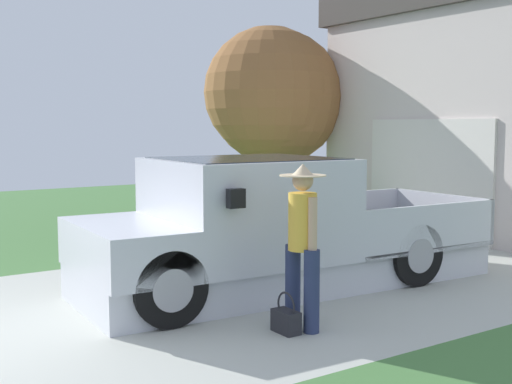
# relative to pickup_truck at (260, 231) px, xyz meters

# --- Properties ---
(pickup_truck) EXTENTS (2.18, 5.49, 1.65)m
(pickup_truck) POSITION_rel_pickup_truck_xyz_m (0.00, 0.00, 0.00)
(pickup_truck) COLOR silver
(pickup_truck) RESTS_ON ground
(person_with_hat) EXTENTS (0.48, 0.46, 1.67)m
(person_with_hat) POSITION_rel_pickup_truck_xyz_m (1.55, -0.55, 0.17)
(person_with_hat) COLOR navy
(person_with_hat) RESTS_ON ground
(handbag) EXTENTS (0.30, 0.17, 0.41)m
(handbag) POSITION_rel_pickup_truck_xyz_m (1.58, -0.77, -0.61)
(handbag) COLOR #232328
(handbag) RESTS_ON ground
(front_yard_tree) EXTENTS (2.96, 3.11, 4.14)m
(front_yard_tree) POSITION_rel_pickup_truck_xyz_m (-5.03, 3.78, 1.94)
(front_yard_tree) COLOR brown
(front_yard_tree) RESTS_ON ground
(wheeled_trash_bin) EXTENTS (0.60, 0.72, 1.09)m
(wheeled_trash_bin) POSITION_rel_pickup_truck_xyz_m (-3.53, 3.50, -0.15)
(wheeled_trash_bin) COLOR #286B38
(wheeled_trash_bin) RESTS_ON ground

